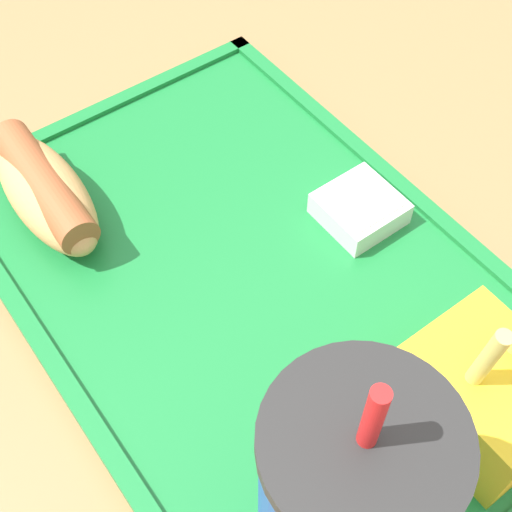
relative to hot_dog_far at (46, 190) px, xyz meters
The scene contains 5 objects.
dining_table 0.44m from the hot_dog_far, 137.36° to the right, with size 1.01×1.13×0.77m.
food_tray 0.16m from the hot_dog_far, 149.39° to the right, with size 0.43×0.28×0.01m.
hot_dog_far is the anchor object (origin of this frame).
fries_carton 0.31m from the hot_dog_far, 156.22° to the right, with size 0.09×0.07×0.11m.
sauce_cup_mayo 0.22m from the hot_dog_far, 127.94° to the right, with size 0.05×0.05×0.02m.
Camera 1 is at (-0.23, 0.18, 1.17)m, focal length 50.00 mm.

